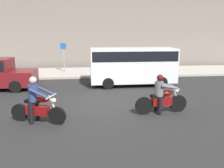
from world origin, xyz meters
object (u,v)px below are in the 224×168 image
object	(u,v)px
motorcycle_with_rider_denim_blue	(37,104)
street_sign_post	(64,54)
parked_van_white	(133,64)
motorcycle_with_rider_gray	(161,97)

from	to	relation	value
motorcycle_with_rider_denim_blue	street_sign_post	world-z (taller)	street_sign_post
parked_van_white	street_sign_post	xyz separation A→B (m)	(-4.43, 4.38, 0.22)
motorcycle_with_rider_denim_blue	street_sign_post	distance (m)	9.90
parked_van_white	street_sign_post	bearing A→B (deg)	135.27
parked_van_white	motorcycle_with_rider_gray	bearing A→B (deg)	-88.20
street_sign_post	motorcycle_with_rider_gray	bearing A→B (deg)	-63.97
street_sign_post	motorcycle_with_rider_denim_blue	bearing A→B (deg)	-90.08
parked_van_white	street_sign_post	size ratio (longest dim) A/B	2.24
motorcycle_with_rider_denim_blue	street_sign_post	bearing A→B (deg)	89.92
motorcycle_with_rider_gray	motorcycle_with_rider_denim_blue	distance (m)	4.62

